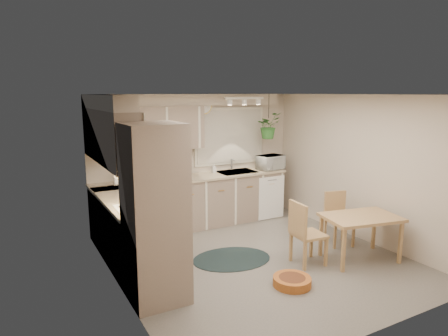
% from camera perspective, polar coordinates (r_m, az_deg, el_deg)
% --- Properties ---
extents(floor, '(4.20, 4.20, 0.00)m').
position_cam_1_polar(floor, '(6.07, 4.81, -12.90)').
color(floor, slate).
rests_on(floor, ground).
extents(ceiling, '(4.20, 4.20, 0.00)m').
position_cam_1_polar(ceiling, '(5.56, 5.20, 10.40)').
color(ceiling, white).
rests_on(ceiling, wall_back).
extents(wall_back, '(4.00, 0.04, 2.40)m').
position_cam_1_polar(wall_back, '(7.50, -3.93, 1.28)').
color(wall_back, beige).
rests_on(wall_back, floor).
extents(wall_front, '(4.00, 0.04, 2.40)m').
position_cam_1_polar(wall_front, '(4.18, 21.31, -7.14)').
color(wall_front, beige).
rests_on(wall_front, floor).
extents(wall_left, '(0.04, 4.20, 2.40)m').
position_cam_1_polar(wall_left, '(4.90, -14.91, -4.15)').
color(wall_left, beige).
rests_on(wall_left, floor).
extents(wall_right, '(0.04, 4.20, 2.40)m').
position_cam_1_polar(wall_right, '(6.99, 18.78, 0.03)').
color(wall_right, beige).
rests_on(wall_right, floor).
extents(base_cab_left, '(0.60, 1.85, 0.90)m').
position_cam_1_polar(base_cab_left, '(6.00, -13.81, -8.83)').
color(base_cab_left, gray).
rests_on(base_cab_left, floor).
extents(base_cab_back, '(3.60, 0.60, 0.90)m').
position_cam_1_polar(base_cab_back, '(7.31, -4.29, -4.99)').
color(base_cab_back, gray).
rests_on(base_cab_back, floor).
extents(counter_left, '(0.64, 1.89, 0.04)m').
position_cam_1_polar(counter_left, '(5.87, -13.92, -4.49)').
color(counter_left, tan).
rests_on(counter_left, base_cab_left).
extents(counter_back, '(3.64, 0.64, 0.04)m').
position_cam_1_polar(counter_back, '(7.19, -4.31, -1.40)').
color(counter_back, tan).
rests_on(counter_back, base_cab_back).
extents(oven_stack, '(0.65, 0.65, 2.10)m').
position_cam_1_polar(oven_stack, '(4.68, -9.81, -6.56)').
color(oven_stack, gray).
rests_on(oven_stack, floor).
extents(wall_oven_face, '(0.02, 0.56, 0.58)m').
position_cam_1_polar(wall_oven_face, '(4.79, -6.17, -6.07)').
color(wall_oven_face, white).
rests_on(wall_oven_face, oven_stack).
extents(upper_cab_left, '(0.35, 2.00, 0.75)m').
position_cam_1_polar(upper_cab_left, '(5.79, -15.94, 4.34)').
color(upper_cab_left, gray).
rests_on(upper_cab_left, wall_left).
extents(upper_cab_back, '(2.00, 0.35, 0.75)m').
position_cam_1_polar(upper_cab_back, '(6.90, -10.98, 5.52)').
color(upper_cab_back, gray).
rests_on(upper_cab_back, wall_back).
extents(soffit_left, '(0.30, 2.00, 0.20)m').
position_cam_1_polar(soffit_left, '(5.75, -16.43, 9.03)').
color(soffit_left, beige).
rests_on(soffit_left, wall_left).
extents(soffit_back, '(3.60, 0.30, 0.20)m').
position_cam_1_polar(soffit_back, '(7.18, -5.00, 9.67)').
color(soffit_back, beige).
rests_on(soffit_back, wall_back).
extents(cooktop, '(0.52, 0.58, 0.02)m').
position_cam_1_polar(cooktop, '(5.33, -12.21, -5.69)').
color(cooktop, white).
rests_on(cooktop, counter_left).
extents(range_hood, '(0.40, 0.60, 0.14)m').
position_cam_1_polar(range_hood, '(5.21, -12.62, -0.91)').
color(range_hood, white).
rests_on(range_hood, upper_cab_left).
extents(window_blinds, '(1.40, 0.02, 1.00)m').
position_cam_1_polar(window_blinds, '(7.73, 0.85, 4.59)').
color(window_blinds, silver).
rests_on(window_blinds, wall_back).
extents(window_frame, '(1.50, 0.02, 1.10)m').
position_cam_1_polar(window_frame, '(7.74, 0.81, 4.60)').
color(window_frame, silver).
rests_on(window_frame, wall_back).
extents(sink, '(0.70, 0.48, 0.10)m').
position_cam_1_polar(sink, '(7.61, 1.84, -0.85)').
color(sink, '#96979C').
rests_on(sink, counter_back).
extents(dishwasher_front, '(0.58, 0.02, 0.83)m').
position_cam_1_polar(dishwasher_front, '(7.79, 6.80, -4.25)').
color(dishwasher_front, white).
rests_on(dishwasher_front, base_cab_back).
extents(track_light_bar, '(0.80, 0.04, 0.04)m').
position_cam_1_polar(track_light_bar, '(7.24, 2.93, 9.95)').
color(track_light_bar, white).
rests_on(track_light_bar, ceiling).
extents(wall_clock, '(0.30, 0.03, 0.30)m').
position_cam_1_polar(wall_clock, '(7.44, -2.87, 8.81)').
color(wall_clock, gold).
rests_on(wall_clock, wall_back).
extents(dining_table, '(1.18, 0.90, 0.67)m').
position_cam_1_polar(dining_table, '(6.26, 18.83, -9.42)').
color(dining_table, tan).
rests_on(dining_table, floor).
extents(chair_left, '(0.48, 0.48, 0.93)m').
position_cam_1_polar(chair_left, '(5.88, 12.03, -9.03)').
color(chair_left, tan).
rests_on(chair_left, floor).
extents(chair_back, '(0.49, 0.49, 0.85)m').
position_cam_1_polar(chair_back, '(6.74, 16.20, -7.03)').
color(chair_back, tan).
rests_on(chair_back, floor).
extents(braided_rug, '(1.32, 1.08, 0.01)m').
position_cam_1_polar(braided_rug, '(6.06, 1.10, -12.84)').
color(braided_rug, black).
rests_on(braided_rug, floor).
extents(pet_bed, '(0.54, 0.54, 0.11)m').
position_cam_1_polar(pet_bed, '(5.36, 9.69, -15.68)').
color(pet_bed, '#B45924').
rests_on(pet_bed, floor).
extents(microwave, '(0.55, 0.37, 0.34)m').
position_cam_1_polar(microwave, '(7.87, 6.67, 1.03)').
color(microwave, white).
rests_on(microwave, counter_back).
extents(soap_bottle, '(0.08, 0.17, 0.08)m').
position_cam_1_polar(soap_bottle, '(7.53, -1.47, -0.36)').
color(soap_bottle, white).
rests_on(soap_bottle, counter_back).
extents(hanging_plant, '(0.52, 0.56, 0.39)m').
position_cam_1_polar(hanging_plant, '(7.75, 6.35, 5.62)').
color(hanging_plant, '#306D2B').
rests_on(hanging_plant, ceiling).
extents(coffee_maker, '(0.23, 0.26, 0.34)m').
position_cam_1_polar(coffee_maker, '(6.82, -11.94, -0.64)').
color(coffee_maker, black).
rests_on(coffee_maker, counter_back).
extents(toaster, '(0.33, 0.23, 0.19)m').
position_cam_1_polar(toaster, '(6.98, -8.86, -0.93)').
color(toaster, '#96979C').
rests_on(toaster, counter_back).
extents(knife_block, '(0.10, 0.10, 0.20)m').
position_cam_1_polar(knife_block, '(7.15, -5.83, -0.53)').
color(knife_block, tan).
rests_on(knife_block, counter_back).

